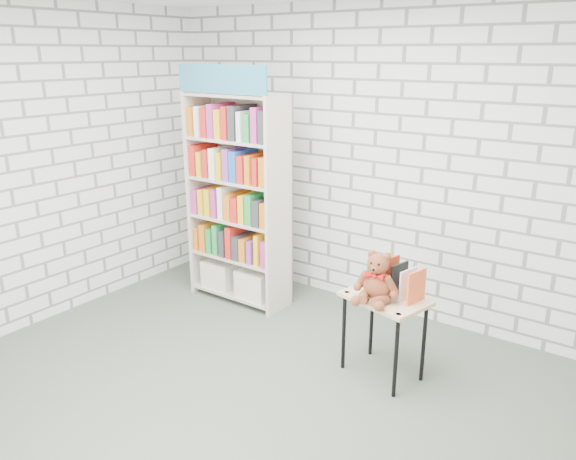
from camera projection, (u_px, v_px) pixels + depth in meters
The scene contains 6 objects.
ground at pixel (235, 399), 4.00m from camera, with size 4.50×4.50×0.00m, color #4B5447.
room_shell at pixel (226, 150), 3.46m from camera, with size 4.52×4.02×2.81m.
bookshelf at pixel (239, 198), 5.34m from camera, with size 1.00×0.39×2.26m.
display_table at pixel (385, 308), 4.14m from camera, with size 0.68×0.54×0.64m.
table_books at pixel (395, 278), 4.14m from camera, with size 0.45×0.28×0.25m.
teddy_bear at pixel (377, 281), 4.02m from camera, with size 0.34×0.32×0.37m.
Camera 1 is at (2.32, -2.57, 2.36)m, focal length 35.00 mm.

